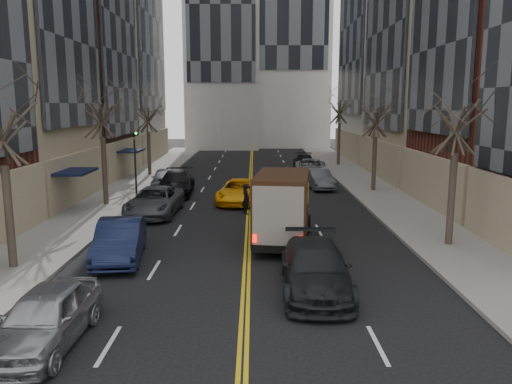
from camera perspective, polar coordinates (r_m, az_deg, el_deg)
sidewalk_left at (r=38.69m, az=-14.11°, el=0.63°), size 4.00×66.00×0.15m
sidewalk_right at (r=38.56m, az=12.84°, el=0.66°), size 4.00×66.00×0.15m
tree_lf_mid at (r=31.41m, az=-17.33°, el=10.33°), size 3.20×3.20×8.91m
tree_lf_far at (r=44.01m, az=-12.32°, el=9.59°), size 3.20×3.20×8.12m
tree_rt_near at (r=22.72m, az=22.14°, el=9.98°), size 3.20×3.20×8.71m
tree_rt_mid at (r=36.08m, az=13.62°, el=9.72°), size 3.20×3.20×8.32m
tree_rt_far at (r=50.79m, az=9.58°, el=10.51°), size 3.20×3.20×9.11m
traffic_signal at (r=33.14m, az=-13.66°, el=3.91°), size 0.29×0.26×4.70m
ups_truck at (r=22.35m, az=3.10°, el=-1.77°), size 2.97×6.10×3.21m
observer_sedan at (r=16.89m, az=6.81°, el=-8.66°), size 2.41×5.54×1.59m
taxi at (r=31.61m, az=-1.90°, el=0.09°), size 3.09×5.56×1.47m
pedestrian at (r=28.28m, az=-1.16°, el=-0.83°), size 0.64×0.74×1.72m
parked_lf_a at (r=14.32m, az=-22.91°, el=-13.05°), size 1.95×4.53×1.52m
parked_lf_b at (r=20.79m, az=-15.29°, el=-5.33°), size 2.33×5.06×1.61m
parked_lf_c at (r=28.64m, az=-11.51°, el=-1.06°), size 2.76×5.70×1.56m
parked_lf_d at (r=34.88m, az=-9.11°, el=1.03°), size 2.51×5.68×1.62m
parked_lf_e at (r=37.35m, az=-10.38°, el=1.51°), size 2.14×4.61×1.53m
parked_rt_a at (r=37.16m, az=7.22°, el=1.48°), size 2.00×4.48×1.43m
parked_rt_b at (r=42.39m, az=6.30°, el=2.67°), size 3.15×5.99×1.61m
parked_rt_c at (r=48.08m, az=5.53°, el=3.45°), size 2.27×5.06×1.44m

